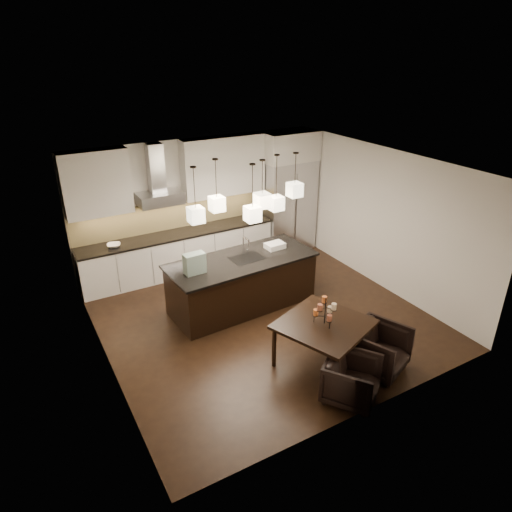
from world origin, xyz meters
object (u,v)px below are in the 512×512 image
refrigerator (287,206)px  armchair_left (352,379)px  dining_table (323,343)px  armchair_right (379,349)px  island_body (242,284)px

refrigerator → armchair_left: bearing=-113.3°
dining_table → armchair_right: (0.66, -0.54, -0.01)m
armchair_left → island_body: bearing=57.6°
island_body → armchair_right: bearing=-74.0°
refrigerator → dining_table: refrigerator is taller
dining_table → armchair_right: size_ratio=1.55×
refrigerator → island_body: 2.95m
island_body → armchair_left: island_body is taller
island_body → dining_table: 2.16m
dining_table → island_body: bearing=76.5°
island_body → armchair_right: 2.84m
refrigerator → armchair_left: (-2.08, -4.83, -0.74)m
dining_table → armchair_left: bearing=-119.5°
refrigerator → island_body: refrigerator is taller
refrigerator → island_body: bearing=-140.2°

